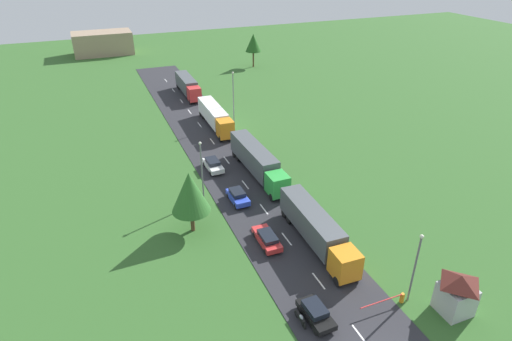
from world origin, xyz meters
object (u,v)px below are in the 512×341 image
object	(u,v)px
truck_fourth	(188,85)
person_lead	(455,287)
car_second	(267,238)
lamppost_lead	(415,265)
truck_third	(215,116)
motorcycle_courier	(300,318)
car_third	(238,196)
tree_oak	(253,43)
guard_booth	(457,293)
person_second	(454,314)
truck_lead	(316,228)
car_fourth	(213,165)
truck_second	(257,160)
car_lead	(316,313)
distant_building	(103,43)
tree_pine	(190,192)
barrier_gate	(395,299)
lamppost_third	(233,95)
lamppost_second	(202,168)

from	to	relation	value
truck_fourth	person_lead	world-z (taller)	truck_fourth
car_second	lamppost_lead	xyz separation A→B (m)	(8.66, -12.24, 3.34)
truck_third	motorcycle_courier	size ratio (longest dim) A/B	7.18
car_third	motorcycle_courier	size ratio (longest dim) A/B	2.07
tree_oak	guard_booth	bearing A→B (deg)	-99.79
person_second	guard_booth	bearing A→B (deg)	47.19
truck_lead	car_fourth	distance (m)	21.01
truck_second	person_second	xyz separation A→B (m)	(5.64, -30.57, -1.32)
car_lead	motorcycle_courier	world-z (taller)	car_lead
guard_booth	truck_fourth	bearing A→B (deg)	95.79
truck_third	car_fourth	distance (m)	15.85
motorcycle_courier	person_second	size ratio (longest dim) A/B	1.14
car_third	guard_booth	xyz separation A→B (m)	(11.45, -23.92, 1.20)
motorcycle_courier	distant_building	size ratio (longest dim) A/B	0.12
truck_fourth	tree_oak	size ratio (longest dim) A/B	1.58
car_third	tree_pine	bearing A→B (deg)	-151.48
car_lead	car_third	bearing A→B (deg)	89.25
car_second	car_third	world-z (taller)	car_third
truck_lead	person_lead	world-z (taller)	truck_lead
truck_fourth	barrier_gate	world-z (taller)	truck_fourth
person_second	truck_second	bearing A→B (deg)	100.44
car_lead	car_second	xyz separation A→B (m)	(0.27, 11.08, 0.00)
lamppost_third	truck_second	bearing A→B (deg)	-100.26
guard_booth	barrier_gate	size ratio (longest dim) A/B	0.87
truck_fourth	lamppost_second	xyz separation A→B (m)	(-8.45, -41.22, 2.38)
guard_booth	lamppost_third	size ratio (longest dim) A/B	0.44
car_lead	lamppost_third	size ratio (longest dim) A/B	0.45
guard_booth	person_lead	bearing A→B (deg)	43.95
truck_lead	truck_fourth	world-z (taller)	truck_lead
truck_second	car_lead	bearing A→B (deg)	-101.34
car_third	guard_booth	world-z (taller)	guard_booth
lamppost_lead	car_third	bearing A→B (deg)	112.04
car_lead	tree_oak	world-z (taller)	tree_oak
truck_lead	lamppost_lead	bearing A→B (deg)	-69.79
person_lead	tree_pine	bearing A→B (deg)	136.37
guard_booth	tree_pine	size ratio (longest dim) A/B	0.55
car_fourth	tree_oak	bearing A→B (deg)	62.37
tree_oak	lamppost_lead	bearing A→B (deg)	-102.00
truck_third	lamppost_second	distance (m)	23.90
truck_lead	truck_second	distance (m)	16.73
car_lead	car_fourth	bearing A→B (deg)	90.14
motorcycle_courier	tree_oak	xyz separation A→B (m)	(27.42, 79.29, 5.47)
lamppost_second	tree_oak	distance (m)	64.38
car_second	motorcycle_courier	size ratio (longest dim) A/B	2.38
lamppost_lead	lamppost_third	size ratio (longest dim) A/B	0.81
tree_pine	person_second	bearing A→B (deg)	-50.86
truck_fourth	car_lead	distance (m)	63.73
truck_fourth	lamppost_third	world-z (taller)	lamppost_third
car_lead	tree_oak	size ratio (longest dim) A/B	0.49
car_second	distant_building	xyz separation A→B (m)	(-8.50, 97.25, 2.26)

